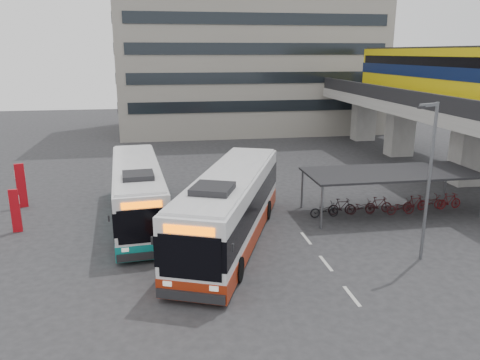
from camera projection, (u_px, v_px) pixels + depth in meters
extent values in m
plane|color=#28282B|center=(259.00, 241.00, 23.68)|extent=(120.00, 120.00, 0.00)
cube|color=gray|center=(469.00, 153.00, 33.40)|extent=(2.20, 1.60, 4.60)
cube|color=gray|center=(400.00, 131.00, 42.91)|extent=(2.20, 1.60, 4.60)
cube|color=gray|center=(364.00, 119.00, 50.52)|extent=(2.20, 1.60, 4.60)
cube|color=gray|center=(441.00, 108.00, 36.48)|extent=(8.00, 32.00, 0.90)
cube|color=black|center=(397.00, 96.00, 35.61)|extent=(0.35, 32.00, 1.10)
cube|color=#D6BB0C|center=(432.00, 74.00, 37.48)|extent=(2.90, 20.00, 3.90)
cube|color=#0B173D|center=(432.00, 71.00, 37.43)|extent=(2.98, 20.02, 0.90)
cube|color=black|center=(433.00, 61.00, 37.22)|extent=(2.96, 19.20, 0.70)
cube|color=black|center=(435.00, 48.00, 36.97)|extent=(2.70, 19.60, 0.25)
cylinder|color=#595B60|center=(302.00, 189.00, 28.52)|extent=(0.12, 0.12, 2.40)
cylinder|color=#595B60|center=(446.00, 182.00, 30.06)|extent=(0.12, 0.12, 2.40)
cylinder|color=#595B60|center=(322.00, 208.00, 25.10)|extent=(0.12, 0.12, 2.40)
cube|color=black|center=(391.00, 173.00, 27.24)|extent=(10.00, 4.00, 0.12)
imported|color=black|center=(324.00, 209.00, 27.14)|extent=(1.71, 0.60, 0.90)
imported|color=black|center=(343.00, 207.00, 27.31)|extent=(1.66, 0.47, 1.00)
imported|color=black|center=(361.00, 207.00, 27.50)|extent=(1.71, 0.60, 0.90)
imported|color=black|center=(379.00, 205.00, 27.67)|extent=(1.66, 0.47, 1.00)
imported|color=#350C0F|center=(397.00, 205.00, 27.87)|extent=(1.71, 0.60, 0.90)
imported|color=#3F0C0F|center=(415.00, 203.00, 28.04)|extent=(1.66, 0.47, 1.00)
imported|color=#490C0F|center=(432.00, 203.00, 28.23)|extent=(1.71, 0.60, 0.90)
imported|color=#540C0F|center=(450.00, 201.00, 28.40)|extent=(1.66, 0.47, 1.00)
cube|color=gray|center=(247.00, 24.00, 55.57)|extent=(30.00, 15.00, 25.00)
cube|color=beige|center=(352.00, 296.00, 18.37)|extent=(0.15, 1.60, 0.01)
cube|color=beige|center=(326.00, 263.00, 21.23)|extent=(0.15, 1.60, 0.01)
cube|color=beige|center=(306.00, 238.00, 24.08)|extent=(0.15, 1.60, 0.01)
cube|color=white|center=(230.00, 204.00, 23.23)|extent=(7.34, 13.05, 2.97)
cube|color=maroon|center=(231.00, 230.00, 23.59)|extent=(7.39, 13.10, 0.81)
cube|color=black|center=(230.00, 202.00, 23.19)|extent=(7.40, 13.09, 1.24)
cube|color=#FF6300|center=(189.00, 230.00, 16.83)|extent=(1.82, 0.79, 0.32)
cube|color=black|center=(213.00, 189.00, 19.72)|extent=(2.17, 2.21, 0.30)
cylinder|color=black|center=(179.00, 264.00, 19.96)|extent=(0.70, 1.12, 1.08)
cylinder|color=black|center=(267.00, 210.00, 26.76)|extent=(0.70, 1.12, 1.08)
cube|color=white|center=(137.00, 190.00, 26.25)|extent=(3.48, 12.02, 2.72)
cube|color=#0D7B75|center=(139.00, 211.00, 26.58)|extent=(3.53, 12.06, 0.74)
cube|color=black|center=(137.00, 188.00, 26.21)|extent=(3.54, 12.04, 1.14)
cube|color=#FF6300|center=(142.00, 205.00, 20.44)|extent=(1.76, 0.22, 0.30)
cube|color=black|center=(138.00, 176.00, 23.06)|extent=(1.64, 1.70, 0.28)
cylinder|color=black|center=(118.00, 239.00, 22.77)|extent=(0.38, 1.01, 0.99)
cylinder|color=black|center=(155.00, 194.00, 29.98)|extent=(0.38, 1.01, 0.99)
imported|color=black|center=(164.00, 209.00, 25.57)|extent=(0.80, 0.84, 1.92)
cylinder|color=#595B60|center=(429.00, 184.00, 20.74)|extent=(0.14, 0.14, 7.23)
cube|color=#595B60|center=(429.00, 105.00, 19.53)|extent=(1.06, 0.53, 0.14)
cube|color=black|center=(421.00, 107.00, 19.30)|extent=(0.35, 0.27, 0.11)
cube|color=#B10A14|center=(15.00, 211.00, 24.66)|extent=(0.48, 0.20, 2.35)
cube|color=white|center=(14.00, 200.00, 24.50)|extent=(0.51, 0.10, 0.47)
cube|color=#B10A14|center=(21.00, 186.00, 28.60)|extent=(0.58, 0.32, 2.75)
cube|color=white|center=(20.00, 174.00, 28.41)|extent=(0.58, 0.21, 0.55)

